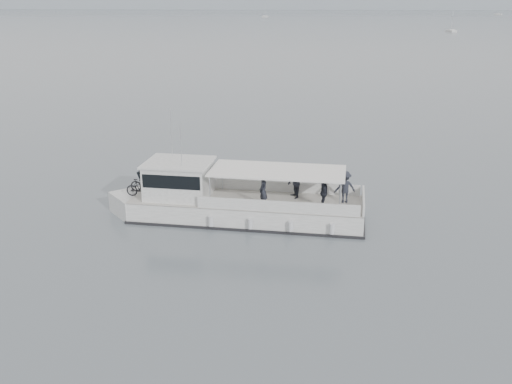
# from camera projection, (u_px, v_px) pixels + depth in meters

# --- Properties ---
(ground) EXTENTS (1400.00, 1400.00, 0.00)m
(ground) POSITION_uv_depth(u_px,v_px,m) (200.00, 205.00, 33.10)
(ground) COLOR #566065
(ground) RESTS_ON ground
(tour_boat) EXTENTS (14.27, 4.36, 5.94)m
(tour_boat) POSITION_uv_depth(u_px,v_px,m) (224.00, 201.00, 30.81)
(tour_boat) COLOR white
(tour_boat) RESTS_ON ground
(moored_fleet) EXTENTS (421.35, 331.85, 9.20)m
(moored_fleet) POSITION_uv_depth(u_px,v_px,m) (278.00, 27.00, 219.62)
(moored_fleet) COLOR white
(moored_fleet) RESTS_ON ground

